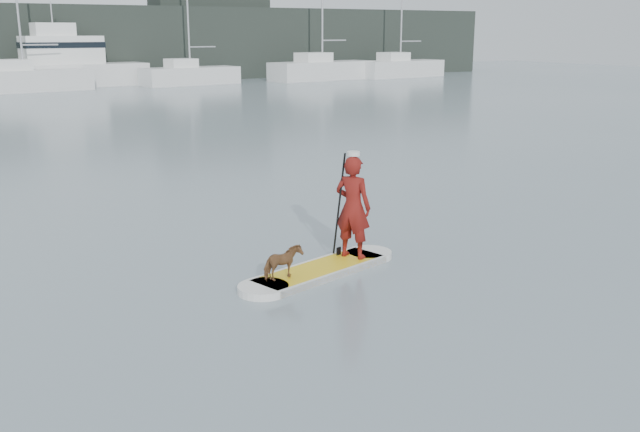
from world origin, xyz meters
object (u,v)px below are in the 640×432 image
sailboat_e (190,74)px  motor_yacht_a (71,63)px  paddler (353,207)px  dog (283,263)px  sailboat_d (23,78)px  sailboat_g (400,67)px  paddleboard (320,271)px  sailboat_f (322,68)px

sailboat_e → motor_yacht_a: bearing=155.8°
paddler → dog: size_ratio=2.80×
dog → sailboat_d: size_ratio=0.05×
motor_yacht_a → sailboat_g: 28.15m
paddleboard → paddler: (0.77, 0.23, 0.95)m
sailboat_e → paddler: bearing=-114.5°
dog → sailboat_d: 43.01m
dog → sailboat_e: size_ratio=0.06×
paddler → motor_yacht_a: size_ratio=0.17×
paddleboard → paddler: paddler is taller
sailboat_d → sailboat_f: 23.74m
sailboat_e → sailboat_f: (11.66, 0.14, 0.18)m
paddler → sailboat_d: (-0.24, 42.52, -0.10)m
sailboat_d → sailboat_f: size_ratio=0.89×
sailboat_d → sailboat_g: (31.78, 1.26, -0.03)m
paddleboard → sailboat_f: sailboat_f is taller
paddleboard → sailboat_f: size_ratio=0.22×
dog → sailboat_e: bearing=-28.1°
paddler → sailboat_e: bearing=-47.3°
paddler → motor_yacht_a: 45.91m
sailboat_f → sailboat_g: bearing=-9.9°
sailboat_e → motor_yacht_a: size_ratio=1.05×
dog → sailboat_f: (25.03, 44.15, 0.58)m
sailboat_d → sailboat_g: size_ratio=0.93×
dog → sailboat_f: bearing=-40.7°
paddler → sailboat_e: (11.81, 43.55, -0.23)m
sailboat_g → sailboat_f: bearing=171.6°
dog → sailboat_e: (13.37, 44.02, 0.40)m
sailboat_d → paddler: bearing=-101.0°
sailboat_g → paddleboard: bearing=-135.3°
paddleboard → paddler: bearing=-0.0°
sailboat_d → sailboat_f: (23.71, 1.17, 0.05)m
paddleboard → sailboat_f: 50.17m
paddleboard → sailboat_e: 45.56m
sailboat_d → motor_yacht_a: size_ratio=1.23×
motor_yacht_a → sailboat_f: bearing=-13.0°
sailboat_d → sailboat_g: bearing=-9.1°
sailboat_e → sailboat_f: size_ratio=0.76×
paddleboard → sailboat_g: size_ratio=0.23×
paddler → sailboat_e: sailboat_e is taller
paddler → sailboat_g: size_ratio=0.13×
sailboat_g → sailboat_e: bearing=171.7°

